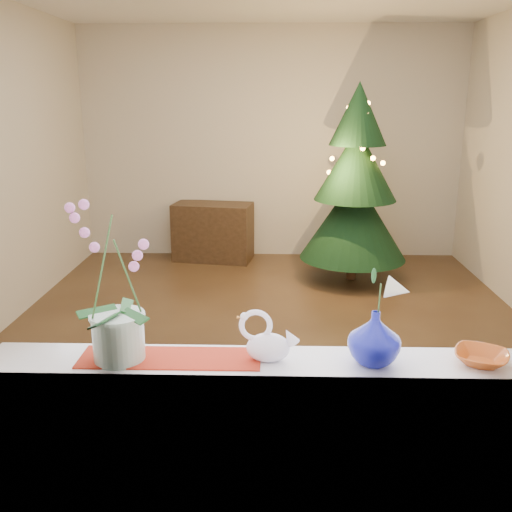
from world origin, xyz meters
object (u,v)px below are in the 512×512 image
at_px(amber_dish, 481,358).
at_px(side_table, 213,232).
at_px(swan, 268,337).
at_px(orchid_pot, 115,283).
at_px(blue_vase, 375,334).
at_px(paperweight, 368,355).
at_px(xmas_tree, 355,184).

bearing_deg(amber_dish, side_table, 108.00).
bearing_deg(swan, side_table, 82.90).
distance_m(orchid_pot, blue_vase, 0.99).
bearing_deg(swan, orchid_pot, 165.38).
bearing_deg(side_table, paperweight, -67.76).
bearing_deg(blue_vase, amber_dish, 0.80).
relative_size(blue_vase, xmas_tree, 0.12).
distance_m(orchid_pot, amber_dish, 1.41).
distance_m(orchid_pot, xmas_tree, 4.17).
distance_m(blue_vase, paperweight, 0.09).
bearing_deg(paperweight, amber_dish, 1.91).
bearing_deg(paperweight, swan, 177.15).
height_order(blue_vase, paperweight, blue_vase).
xyz_separation_m(orchid_pot, blue_vase, (0.97, -0.00, -0.19)).
xyz_separation_m(orchid_pot, side_table, (-0.12, 4.62, -0.89)).
relative_size(amber_dish, xmas_tree, 0.08).
bearing_deg(amber_dish, xmas_tree, 89.07).
xyz_separation_m(orchid_pot, paperweight, (0.95, -0.01, -0.27)).
height_order(orchid_pot, side_table, orchid_pot).
xyz_separation_m(swan, blue_vase, (0.40, -0.01, 0.02)).
distance_m(orchid_pot, side_table, 4.70).
height_order(swan, paperweight, swan).
bearing_deg(amber_dish, paperweight, -178.09).
xyz_separation_m(orchid_pot, xmas_tree, (1.44, 3.91, -0.21)).
xyz_separation_m(blue_vase, side_table, (-1.09, 4.62, -0.70)).
distance_m(xmas_tree, side_table, 1.85).
relative_size(blue_vase, side_table, 0.26).
xyz_separation_m(orchid_pot, swan, (0.57, 0.01, -0.21)).
height_order(orchid_pot, swan, orchid_pot).
bearing_deg(blue_vase, swan, 178.54).
xyz_separation_m(swan, side_table, (-0.69, 4.61, -0.68)).
height_order(blue_vase, amber_dish, blue_vase).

